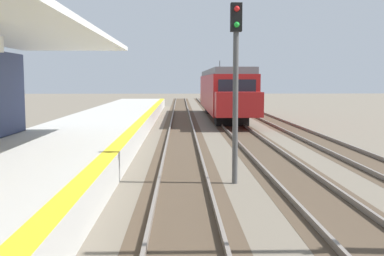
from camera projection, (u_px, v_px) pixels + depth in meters
station_platform at (44, 162)px, 14.80m from camera, size 5.00×80.00×0.91m
track_pair_nearest_platform at (182, 154)px, 18.93m from camera, size 2.34×120.00×0.16m
track_pair_middle at (266, 154)px, 19.02m from camera, size 2.34×120.00×0.16m
track_pair_far_side at (348, 153)px, 19.10m from camera, size 2.34×120.00×0.16m
approaching_train at (224, 91)px, 37.17m from camera, size 2.93×19.60×4.76m
rail_signal_post at (236, 74)px, 13.40m from camera, size 0.32×0.34×5.20m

